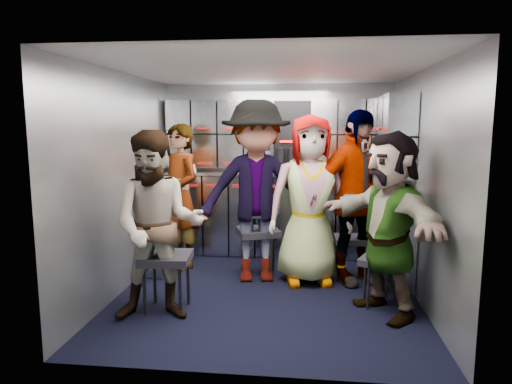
# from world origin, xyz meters

# --- Properties ---
(floor) EXTENTS (3.00, 3.00, 0.00)m
(floor) POSITION_xyz_m (0.00, 0.00, 0.00)
(floor) COLOR black
(floor) RESTS_ON ground
(wall_back) EXTENTS (2.80, 0.04, 2.10)m
(wall_back) POSITION_xyz_m (0.00, 1.50, 1.05)
(wall_back) COLOR gray
(wall_back) RESTS_ON ground
(wall_left) EXTENTS (0.04, 3.00, 2.10)m
(wall_left) POSITION_xyz_m (-1.40, 0.00, 1.05)
(wall_left) COLOR gray
(wall_left) RESTS_ON ground
(wall_right) EXTENTS (0.04, 3.00, 2.10)m
(wall_right) POSITION_xyz_m (1.40, 0.00, 1.05)
(wall_right) COLOR gray
(wall_right) RESTS_ON ground
(ceiling) EXTENTS (2.80, 3.00, 0.02)m
(ceiling) POSITION_xyz_m (0.00, 0.00, 2.10)
(ceiling) COLOR silver
(ceiling) RESTS_ON wall_back
(cart_bank_back) EXTENTS (2.68, 0.38, 0.99)m
(cart_bank_back) POSITION_xyz_m (0.00, 1.29, 0.49)
(cart_bank_back) COLOR #8E939C
(cart_bank_back) RESTS_ON ground
(cart_bank_left) EXTENTS (0.38, 0.76, 0.99)m
(cart_bank_left) POSITION_xyz_m (-1.19, 0.56, 0.49)
(cart_bank_left) COLOR #8E939C
(cart_bank_left) RESTS_ON ground
(counter) EXTENTS (2.68, 0.42, 0.03)m
(counter) POSITION_xyz_m (0.00, 1.29, 1.01)
(counter) COLOR #B4B7BC
(counter) RESTS_ON cart_bank_back
(locker_bank_back) EXTENTS (2.68, 0.28, 0.82)m
(locker_bank_back) POSITION_xyz_m (0.00, 1.35, 1.49)
(locker_bank_back) COLOR #8E939C
(locker_bank_back) RESTS_ON wall_back
(locker_bank_right) EXTENTS (0.28, 1.00, 0.82)m
(locker_bank_right) POSITION_xyz_m (1.25, 0.70, 1.49)
(locker_bank_right) COLOR #8E939C
(locker_bank_right) RESTS_ON wall_right
(right_cabinet) EXTENTS (0.28, 1.20, 1.00)m
(right_cabinet) POSITION_xyz_m (1.25, 0.60, 0.50)
(right_cabinet) COLOR #8E939C
(right_cabinet) RESTS_ON ground
(coffee_niche) EXTENTS (0.46, 0.16, 0.84)m
(coffee_niche) POSITION_xyz_m (0.18, 1.41, 1.47)
(coffee_niche) COLOR black
(coffee_niche) RESTS_ON wall_back
(red_latch_strip) EXTENTS (2.60, 0.02, 0.03)m
(red_latch_strip) POSITION_xyz_m (0.00, 1.09, 0.88)
(red_latch_strip) COLOR maroon
(red_latch_strip) RESTS_ON cart_bank_back
(jump_seat_near_left) EXTENTS (0.45, 0.43, 0.50)m
(jump_seat_near_left) POSITION_xyz_m (-0.83, -0.52, 0.44)
(jump_seat_near_left) COLOR black
(jump_seat_near_left) RESTS_ON ground
(jump_seat_mid_left) EXTENTS (0.53, 0.51, 0.50)m
(jump_seat_mid_left) POSITION_xyz_m (-0.15, 0.52, 0.44)
(jump_seat_mid_left) COLOR black
(jump_seat_mid_left) RESTS_ON ground
(jump_seat_center) EXTENTS (0.47, 0.46, 0.50)m
(jump_seat_center) POSITION_xyz_m (0.39, 0.52, 0.44)
(jump_seat_center) COLOR black
(jump_seat_center) RESTS_ON ground
(jump_seat_mid_right) EXTENTS (0.37, 0.36, 0.43)m
(jump_seat_mid_right) POSITION_xyz_m (0.85, 0.57, 0.38)
(jump_seat_mid_right) COLOR black
(jump_seat_mid_right) RESTS_ON ground
(jump_seat_near_right) EXTENTS (0.48, 0.47, 0.44)m
(jump_seat_near_right) POSITION_xyz_m (1.05, -0.21, 0.39)
(jump_seat_near_right) COLOR black
(jump_seat_near_right) RESTS_ON ground
(attendant_standing) EXTENTS (0.70, 0.68, 1.62)m
(attendant_standing) POSITION_xyz_m (-1.05, 0.70, 0.81)
(attendant_standing) COLOR black
(attendant_standing) RESTS_ON ground
(attendant_arc_a) EXTENTS (0.86, 0.72, 1.57)m
(attendant_arc_a) POSITION_xyz_m (-0.83, -0.70, 0.78)
(attendant_arc_a) COLOR black
(attendant_arc_a) RESTS_ON ground
(attendant_arc_b) EXTENTS (1.30, 0.88, 1.85)m
(attendant_arc_b) POSITION_xyz_m (-0.15, 0.34, 0.93)
(attendant_arc_b) COLOR black
(attendant_arc_b) RESTS_ON ground
(attendant_arc_c) EXTENTS (0.91, 0.67, 1.71)m
(attendant_arc_c) POSITION_xyz_m (0.39, 0.34, 0.85)
(attendant_arc_c) COLOR black
(attendant_arc_c) RESTS_ON ground
(attendant_arc_d) EXTENTS (1.11, 0.86, 1.76)m
(attendant_arc_d) POSITION_xyz_m (0.85, 0.39, 0.88)
(attendant_arc_d) COLOR black
(attendant_arc_d) RESTS_ON ground
(attendant_arc_e) EXTENTS (1.12, 1.49, 1.56)m
(attendant_arc_e) POSITION_xyz_m (1.05, -0.39, 0.78)
(attendant_arc_e) COLOR black
(attendant_arc_e) RESTS_ON ground
(bottle_left) EXTENTS (0.07, 0.07, 0.26)m
(bottle_left) POSITION_xyz_m (-0.12, 1.24, 1.16)
(bottle_left) COLOR white
(bottle_left) RESTS_ON counter
(bottle_mid) EXTENTS (0.06, 0.06, 0.28)m
(bottle_mid) POSITION_xyz_m (-0.45, 1.24, 1.17)
(bottle_mid) COLOR white
(bottle_mid) RESTS_ON counter
(bottle_right) EXTENTS (0.07, 0.07, 0.26)m
(bottle_right) POSITION_xyz_m (0.78, 1.24, 1.16)
(bottle_right) COLOR white
(bottle_right) RESTS_ON counter
(cup_left) EXTENTS (0.08, 0.08, 0.09)m
(cup_left) POSITION_xyz_m (-1.03, 1.23, 1.08)
(cup_left) COLOR beige
(cup_left) RESTS_ON counter
(cup_right) EXTENTS (0.08, 0.08, 0.11)m
(cup_right) POSITION_xyz_m (1.25, 1.23, 1.08)
(cup_right) COLOR beige
(cup_right) RESTS_ON counter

